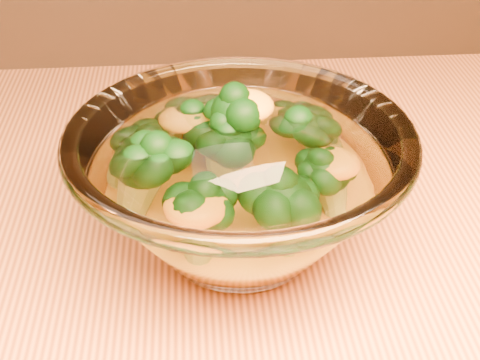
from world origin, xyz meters
TOP-DOWN VIEW (x-y plane):
  - glass_bowl at (0.11, 0.09)m, footprint 0.23×0.23m
  - cheese_sauce at (0.11, 0.09)m, footprint 0.13×0.13m
  - broccoli_heap at (0.10, 0.09)m, footprint 0.16×0.14m

SIDE VIEW (x-z plane):
  - cheese_sauce at x=0.11m, z-range 0.76..0.80m
  - glass_bowl at x=0.11m, z-range 0.75..0.85m
  - broccoli_heap at x=0.10m, z-range 0.78..0.86m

